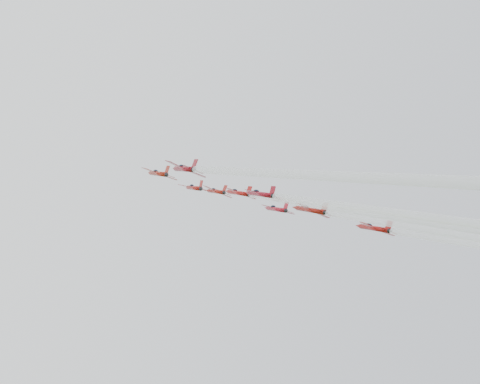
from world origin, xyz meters
TOP-DOWN VIEW (x-y plane):
  - jet_lead at (-1.65, 24.38)m, footprint 10.23×13.12m
  - jet_row2_left at (-17.57, 12.57)m, footprint 9.79×12.56m
  - jet_row2_center at (-0.45, 13.55)m, footprint 8.84×11.35m
  - jet_row2_right at (17.47, 11.68)m, footprint 10.17×13.05m
  - jet_center at (-2.81, -38.15)m, footprint 8.68×82.14m
  - jet_rear_farleft at (-24.37, -54.32)m, footprint 8.88×84.07m
  - jet_rear_left at (-5.14, -51.47)m, footprint 8.77×82.99m
  - jet_rear_right at (8.72, -53.03)m, footprint 9.35×88.46m

SIDE VIEW (x-z plane):
  - jet_rear_farleft at x=-24.37m, z-range 85.99..135.17m
  - jet_rear_right at x=8.72m, z-range 85.45..137.20m
  - jet_rear_left at x=-5.14m, z-range 87.95..136.50m
  - jet_center at x=-2.81m, z-range 95.88..143.94m
  - jet_row2_right at x=17.47m, z-range 144.65..152.83m
  - jet_row2_left at x=-17.57m, z-range 145.31..153.19m
  - jet_row2_center at x=-0.45m, z-range 146.26..153.37m
  - jet_lead at x=-1.65m, z-range 151.96..160.19m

